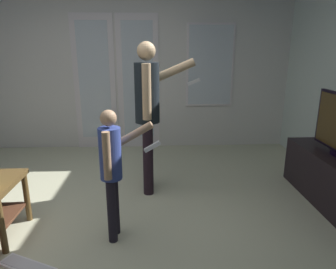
# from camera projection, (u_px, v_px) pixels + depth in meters

# --- Properties ---
(ground_plane) EXTENTS (5.57, 4.94, 0.02)m
(ground_plane) POSITION_uv_depth(u_px,v_px,m) (74.00, 237.00, 2.52)
(ground_plane) COLOR beige
(wall_back_with_doors) EXTENTS (5.57, 0.09, 2.76)m
(wall_back_with_doors) POSITION_uv_depth(u_px,v_px,m) (111.00, 60.00, 4.50)
(wall_back_with_doors) COLOR silver
(wall_back_with_doors) RESTS_ON ground_plane
(person_adult) EXTENTS (0.69, 0.43, 1.57)m
(person_adult) POSITION_uv_depth(u_px,v_px,m) (149.00, 105.00, 3.09)
(person_adult) COLOR black
(person_adult) RESTS_ON ground_plane
(person_child) EXTENTS (0.48, 0.29, 1.07)m
(person_child) POSITION_uv_depth(u_px,v_px,m) (112.00, 164.00, 2.34)
(person_child) COLOR black
(person_child) RESTS_ON ground_plane
(loose_keyboard) EXTENTS (0.45, 0.31, 0.02)m
(loose_keyboard) POSITION_uv_depth(u_px,v_px,m) (27.00, 267.00, 2.15)
(loose_keyboard) COLOR white
(loose_keyboard) RESTS_ON ground_plane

